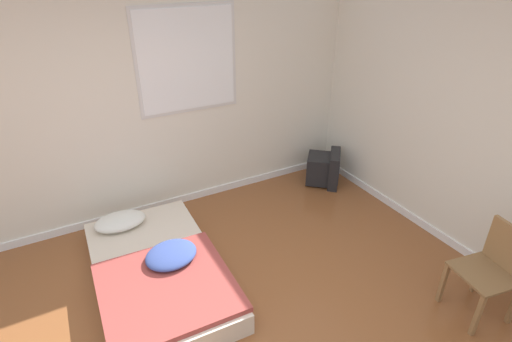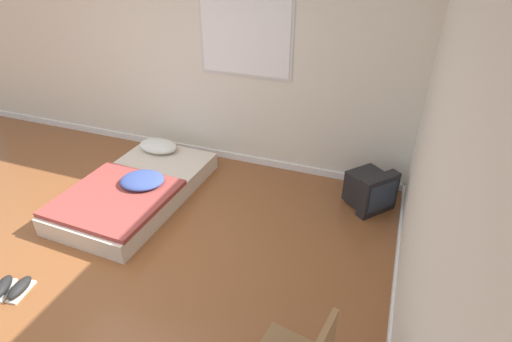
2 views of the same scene
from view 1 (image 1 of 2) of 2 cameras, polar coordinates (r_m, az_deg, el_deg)
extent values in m
cube|color=silver|center=(4.47, -18.06, 8.52)|extent=(7.82, 0.06, 2.60)
cube|color=white|center=(4.98, -15.83, -5.30)|extent=(7.82, 0.02, 0.09)
cube|color=silver|center=(4.49, -9.78, 15.30)|extent=(1.13, 0.01, 1.14)
cube|color=white|center=(4.49, -9.75, 15.28)|extent=(1.06, 0.01, 1.07)
cube|color=silver|center=(4.12, 32.39, 3.75)|extent=(0.06, 7.22, 2.60)
cube|color=white|center=(4.67, 28.16, -10.42)|extent=(0.02, 7.22, 0.09)
cube|color=beige|center=(3.96, -13.85, -13.83)|extent=(1.14, 1.94, 0.21)
ellipsoid|color=silver|center=(4.42, -18.85, -6.82)|extent=(0.53, 0.36, 0.14)
cube|color=#993D38|center=(3.61, -12.61, -15.84)|extent=(1.13, 1.14, 0.05)
ellipsoid|color=#384C93|center=(3.82, -12.02, -11.60)|extent=(0.58, 0.53, 0.11)
cube|color=black|center=(5.41, 8.88, 0.38)|extent=(0.46, 0.47, 0.36)
cube|color=black|center=(5.40, 11.08, 0.34)|extent=(0.39, 0.43, 0.45)
cube|color=#283342|center=(5.39, 11.78, 0.38)|extent=(0.25, 0.29, 0.33)
cube|color=olive|center=(3.78, 29.08, -17.64)|extent=(0.04, 0.04, 0.42)
cube|color=olive|center=(3.95, 25.15, -14.28)|extent=(0.04, 0.04, 0.42)
cube|color=olive|center=(4.19, 29.09, -12.62)|extent=(0.04, 0.04, 0.42)
cube|color=brown|center=(3.84, 29.86, -12.55)|extent=(0.49, 0.49, 0.02)
cube|color=olive|center=(3.86, 32.54, -9.31)|extent=(0.10, 0.41, 0.39)
camera|label=2|loc=(3.15, 66.41, 11.39)|focal=28.00mm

